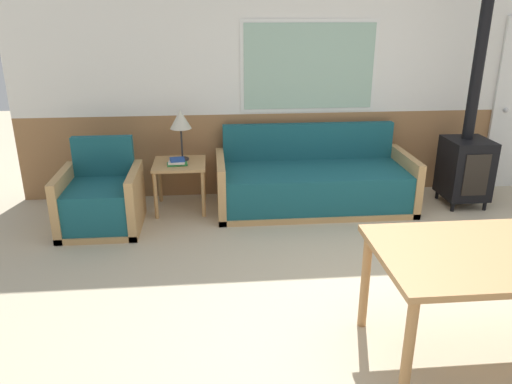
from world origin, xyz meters
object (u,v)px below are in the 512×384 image
table_lamp (181,121)px  wood_stove (467,153)px  armchair (101,202)px  side_table (180,170)px  couch (313,184)px

table_lamp → wood_stove: (3.07, -0.24, -0.36)m
table_lamp → armchair: bearing=-146.7°
side_table → table_lamp: 0.52m
side_table → wood_stove: (3.11, -0.15, 0.15)m
table_lamp → wood_stove: wood_stove is taller
side_table → table_lamp: table_lamp is taller
armchair → side_table: (0.76, 0.42, 0.17)m
side_table → table_lamp: size_ratio=1.01×
wood_stove → table_lamp: bearing=175.5°
armchair → couch: bearing=-0.9°
couch → armchair: size_ratio=2.45×
table_lamp → side_table: bearing=-107.4°
table_lamp → wood_stove: 3.11m
couch → wood_stove: size_ratio=0.84×
couch → wood_stove: (1.66, -0.07, 0.33)m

